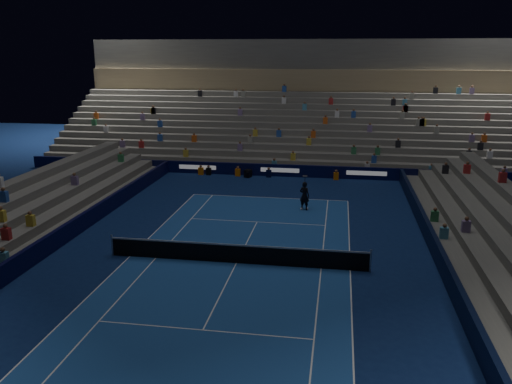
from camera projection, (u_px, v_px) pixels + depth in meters
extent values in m
plane|color=#0C1D4D|center=(236.00, 263.00, 25.39)|extent=(90.00, 90.00, 0.00)
cube|color=#1A458F|center=(236.00, 263.00, 25.39)|extent=(10.97, 23.77, 0.01)
cube|color=black|center=(280.00, 170.00, 42.88)|extent=(44.00, 0.25, 1.00)
cube|color=black|center=(444.00, 266.00, 23.77)|extent=(0.25, 37.00, 1.00)
cube|color=black|center=(52.00, 242.00, 26.75)|extent=(0.25, 37.00, 1.00)
cube|color=slate|center=(281.00, 171.00, 43.90)|extent=(44.00, 1.00, 0.50)
cube|color=slate|center=(283.00, 165.00, 44.79)|extent=(44.00, 1.00, 1.00)
cube|color=slate|center=(284.00, 160.00, 45.67)|extent=(44.00, 1.00, 1.50)
cube|color=slate|center=(285.00, 155.00, 46.56)|extent=(44.00, 1.00, 2.00)
cube|color=slate|center=(286.00, 150.00, 47.45)|extent=(44.00, 1.00, 2.50)
cube|color=slate|center=(288.00, 146.00, 48.34)|extent=(44.00, 1.00, 3.00)
cube|color=slate|center=(289.00, 141.00, 49.22)|extent=(44.00, 1.00, 3.50)
cube|color=slate|center=(290.00, 137.00, 50.11)|extent=(44.00, 1.00, 4.00)
cube|color=slate|center=(291.00, 133.00, 51.00)|extent=(44.00, 1.00, 4.50)
cube|color=slate|center=(292.00, 129.00, 51.88)|extent=(44.00, 1.00, 5.00)
cube|color=slate|center=(293.00, 125.00, 52.77)|extent=(44.00, 1.00, 5.50)
cube|color=slate|center=(294.00, 121.00, 53.66)|extent=(44.00, 1.00, 6.00)
cube|color=#8F7C58|center=(295.00, 80.00, 53.63)|extent=(44.00, 0.60, 2.20)
cube|color=#4E4E4B|center=(297.00, 54.00, 54.28)|extent=(44.00, 2.40, 3.00)
cube|color=#5E5E5A|center=(462.00, 273.00, 23.71)|extent=(1.00, 37.00, 0.50)
cube|color=#5E5E5A|center=(486.00, 269.00, 23.49)|extent=(1.00, 37.00, 1.00)
cube|color=#5E5E5A|center=(510.00, 265.00, 23.27)|extent=(1.00, 37.00, 1.50)
cube|color=slate|center=(38.00, 246.00, 26.94)|extent=(1.00, 37.00, 0.50)
cube|color=slate|center=(20.00, 240.00, 27.03)|extent=(1.00, 37.00, 1.00)
cube|color=slate|center=(2.00, 235.00, 27.12)|extent=(1.00, 37.00, 1.50)
cylinder|color=#B2B2B7|center=(112.00, 245.00, 26.23)|extent=(0.10, 0.10, 1.10)
cylinder|color=#B2B2B7|center=(371.00, 261.00, 24.26)|extent=(0.10, 0.10, 1.10)
cube|color=black|center=(236.00, 255.00, 25.27)|extent=(12.80, 0.03, 0.90)
cube|color=white|center=(236.00, 245.00, 25.14)|extent=(12.80, 0.04, 0.08)
imported|color=black|center=(305.00, 196.00, 33.73)|extent=(0.81, 0.68, 1.88)
cube|color=black|center=(248.00, 173.00, 42.61)|extent=(0.65, 0.71, 0.63)
cylinder|color=black|center=(247.00, 172.00, 42.12)|extent=(0.28, 0.38, 0.16)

